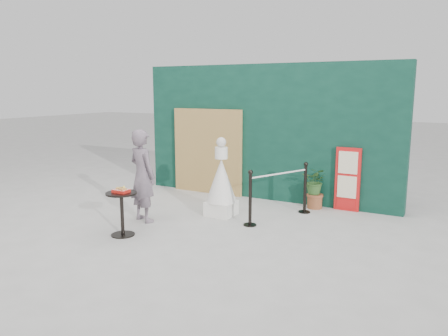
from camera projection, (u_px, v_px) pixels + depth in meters
ground at (190, 238)px, 7.31m from camera, size 60.00×60.00×0.00m
back_wall at (266, 132)px, 9.76m from camera, size 6.00×0.30×3.00m
bamboo_fence at (207, 151)px, 10.33m from camera, size 1.80×0.08×2.00m
woman at (143, 176)px, 8.11m from camera, size 0.72×0.58×1.74m
menu_board at (348, 179)px, 8.84m from camera, size 0.50×0.07×1.30m
statue at (221, 184)px, 8.51m from camera, size 0.60×0.60×1.55m
cafe_table at (122, 207)px, 7.35m from camera, size 0.52×0.52×0.75m
food_basket at (121, 190)px, 7.30m from camera, size 0.26×0.19×0.11m
planter at (315, 185)px, 9.05m from camera, size 0.51×0.44×0.86m
stanchion_barrier at (279, 194)px, 8.31m from camera, size 0.84×1.54×1.03m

